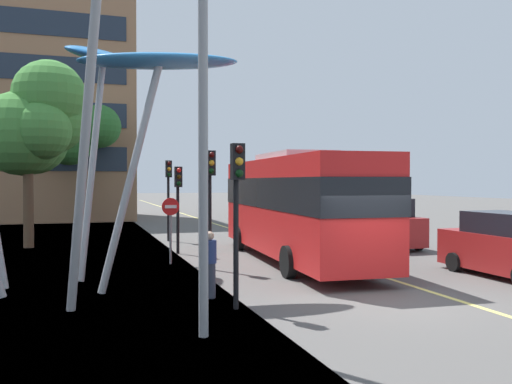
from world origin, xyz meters
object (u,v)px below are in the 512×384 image
at_px(red_bus, 295,202).
at_px(traffic_light_kerb_far, 210,184).
at_px(traffic_light_kerb_near, 237,190).
at_px(traffic_light_island_mid, 178,191).
at_px(traffic_light_opposite, 169,183).
at_px(leaf_sculpture, 33,32).
at_px(car_parked_far, 317,215).
at_px(no_entry_sign, 171,220).
at_px(street_lamp, 216,32).
at_px(pedestrian, 210,265).
at_px(car_parked_near, 509,247).
at_px(car_side_street, 272,208).
at_px(car_parked_mid, 385,225).

bearing_deg(red_bus, traffic_light_kerb_far, -163.86).
bearing_deg(traffic_light_kerb_near, traffic_light_island_mid, 87.88).
bearing_deg(traffic_light_opposite, traffic_light_island_mid, -94.27).
bearing_deg(traffic_light_island_mid, leaf_sculpture, -124.43).
relative_size(traffic_light_kerb_near, traffic_light_opposite, 0.96).
distance_m(red_bus, car_parked_far, 10.54).
height_order(traffic_light_kerb_near, traffic_light_island_mid, traffic_light_kerb_near).
relative_size(traffic_light_kerb_far, no_entry_sign, 1.68).
xyz_separation_m(traffic_light_kerb_near, no_entry_sign, (-0.34, 7.11, -1.14)).
height_order(street_lamp, pedestrian, street_lamp).
bearing_deg(pedestrian, red_bus, 49.57).
xyz_separation_m(traffic_light_opposite, car_parked_near, (8.12, -12.80, -1.86)).
xyz_separation_m(pedestrian, no_entry_sign, (-0.05, 5.68, 0.71)).
xyz_separation_m(traffic_light_kerb_near, car_parked_near, (8.83, 1.44, -1.76)).
distance_m(traffic_light_kerb_near, car_side_street, 24.61).
distance_m(red_bus, car_parked_near, 7.06).
bearing_deg(pedestrian, street_lamp, -100.91).
xyz_separation_m(street_lamp, no_entry_sign, (0.57, 8.90, -4.08)).
xyz_separation_m(car_parked_near, car_parked_mid, (0.32, 7.43, 0.08)).
height_order(car_parked_mid, street_lamp, street_lamp).
bearing_deg(car_parked_far, car_parked_near, -90.76).
relative_size(car_parked_near, car_side_street, 1.09).
bearing_deg(traffic_light_island_mid, traffic_light_kerb_near, -92.12).
height_order(traffic_light_kerb_far, pedestrian, traffic_light_kerb_far).
xyz_separation_m(car_parked_far, no_entry_sign, (-9.36, -8.54, 0.51)).
relative_size(car_parked_mid, car_parked_far, 0.95).
xyz_separation_m(red_bus, traffic_light_kerb_far, (-3.30, -0.96, 0.66)).
xyz_separation_m(leaf_sculpture, car_side_street, (13.36, 20.13, -5.44)).
relative_size(leaf_sculpture, car_side_street, 2.76).
bearing_deg(traffic_light_kerb_near, car_parked_far, 60.05).
height_order(red_bus, car_parked_far, red_bus).
bearing_deg(car_parked_mid, street_lamp, -133.31).
distance_m(car_parked_mid, no_entry_sign, 9.67).
xyz_separation_m(car_parked_near, car_parked_far, (0.19, 14.20, 0.11)).
distance_m(car_parked_mid, pedestrian, 12.03).
distance_m(red_bus, no_entry_sign, 4.42).
xyz_separation_m(traffic_light_kerb_far, traffic_light_island_mid, (-0.33, 4.11, -0.29)).
height_order(leaf_sculpture, no_entry_sign, leaf_sculpture).
xyz_separation_m(red_bus, traffic_light_opposite, (-3.28, 7.80, 0.66)).
xyz_separation_m(traffic_light_kerb_near, traffic_light_opposite, (0.70, 14.24, 0.10)).
relative_size(traffic_light_island_mid, traffic_light_opposite, 0.89).
bearing_deg(pedestrian, traffic_light_island_mid, 85.46).
distance_m(red_bus, leaf_sculpture, 10.13).
xyz_separation_m(red_bus, street_lamp, (-4.90, -8.24, 3.49)).
bearing_deg(red_bus, traffic_light_kerb_near, -121.73).
distance_m(traffic_light_kerb_near, traffic_light_opposite, 14.26).
distance_m(leaf_sculpture, car_parked_mid, 15.83).
xyz_separation_m(car_side_street, pedestrian, (-9.30, -21.43, -0.24)).
distance_m(traffic_light_island_mid, no_entry_sign, 2.76).
height_order(car_parked_near, no_entry_sign, no_entry_sign).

